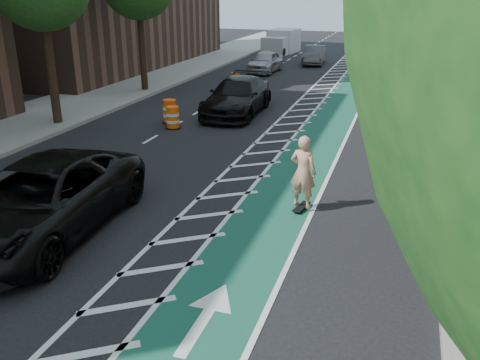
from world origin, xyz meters
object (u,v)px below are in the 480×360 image
at_px(skateboarder, 303,172).
at_px(suv_far, 237,96).
at_px(suv_near, 40,200).
at_px(barrel_a, 173,118).

distance_m(skateboarder, suv_far, 11.02).
xyz_separation_m(suv_near, suv_far, (0.56, 13.05, -0.05)).
distance_m(suv_near, barrel_a, 9.84).
relative_size(skateboarder, suv_near, 0.31).
bearing_deg(suv_far, barrel_a, -119.26).
relative_size(skateboarder, barrel_a, 2.12).
xyz_separation_m(suv_near, barrel_a, (-1.18, 9.76, -0.43)).
bearing_deg(suv_near, skateboarder, 26.34).
height_order(skateboarder, barrel_a, skateboarder).
bearing_deg(suv_far, skateboarder, -64.23).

